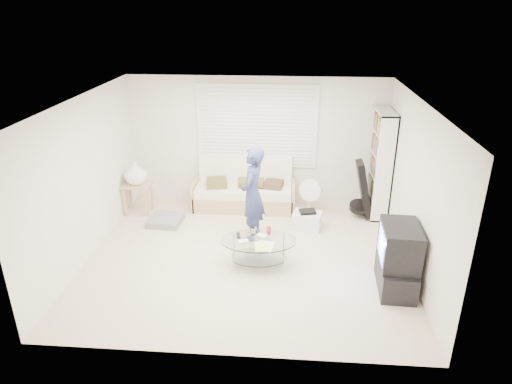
# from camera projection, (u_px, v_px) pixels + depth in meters

# --- Properties ---
(ground) EXTENTS (5.00, 5.00, 0.00)m
(ground) POSITION_uv_depth(u_px,v_px,m) (247.00, 255.00, 7.36)
(ground) COLOR beige
(ground) RESTS_ON ground
(room_shell) EXTENTS (5.02, 4.52, 2.51)m
(room_shell) POSITION_uv_depth(u_px,v_px,m) (249.00, 150.00, 7.16)
(room_shell) COLOR silver
(room_shell) RESTS_ON ground
(window_blinds) EXTENTS (2.32, 0.08, 1.62)m
(window_blinds) POSITION_uv_depth(u_px,v_px,m) (257.00, 127.00, 8.77)
(window_blinds) COLOR silver
(window_blinds) RESTS_ON ground
(futon_sofa) EXTENTS (1.98, 0.80, 0.97)m
(futon_sofa) POSITION_uv_depth(u_px,v_px,m) (244.00, 192.00, 8.97)
(futon_sofa) COLOR tan
(futon_sofa) RESTS_ON ground
(grey_floor_pillow) EXTENTS (0.61, 0.61, 0.13)m
(grey_floor_pillow) POSITION_uv_depth(u_px,v_px,m) (166.00, 220.00, 8.39)
(grey_floor_pillow) COLOR slate
(grey_floor_pillow) RESTS_ON ground
(side_table) EXTENTS (0.53, 0.42, 1.04)m
(side_table) POSITION_uv_depth(u_px,v_px,m) (136.00, 175.00, 8.54)
(side_table) COLOR tan
(side_table) RESTS_ON ground
(bookshelf) EXTENTS (0.31, 0.84, 1.99)m
(bookshelf) POSITION_uv_depth(u_px,v_px,m) (380.00, 164.00, 8.44)
(bookshelf) COLOR white
(bookshelf) RESTS_ON ground
(guitar_case) EXTENTS (0.42, 0.40, 1.08)m
(guitar_case) POSITION_uv_depth(u_px,v_px,m) (363.00, 193.00, 8.47)
(guitar_case) COLOR black
(guitar_case) RESTS_ON ground
(floor_fan) EXTENTS (0.45, 0.29, 0.72)m
(floor_fan) POSITION_uv_depth(u_px,v_px,m) (310.00, 194.00, 8.63)
(floor_fan) COLOR white
(floor_fan) RESTS_ON ground
(storage_bin) EXTENTS (0.56, 0.45, 0.35)m
(storage_bin) POSITION_uv_depth(u_px,v_px,m) (307.00, 220.00, 8.18)
(storage_bin) COLOR white
(storage_bin) RESTS_ON ground
(tv_unit) EXTENTS (0.54, 0.92, 0.98)m
(tv_unit) POSITION_uv_depth(u_px,v_px,m) (398.00, 259.00, 6.36)
(tv_unit) COLOR black
(tv_unit) RESTS_ON ground
(coffee_table) EXTENTS (1.20, 0.80, 0.55)m
(coffee_table) POSITION_uv_depth(u_px,v_px,m) (258.00, 245.00, 6.98)
(coffee_table) COLOR silver
(coffee_table) RESTS_ON ground
(standing_person) EXTENTS (0.50, 0.66, 1.63)m
(standing_person) POSITION_uv_depth(u_px,v_px,m) (252.00, 194.00, 7.60)
(standing_person) COLOR navy
(standing_person) RESTS_ON ground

